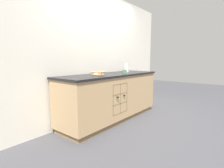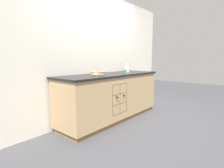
% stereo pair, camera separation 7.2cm
% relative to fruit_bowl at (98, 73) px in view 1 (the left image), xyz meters
% --- Properties ---
extents(ground_plane, '(14.00, 14.00, 0.00)m').
position_rel_fruit_bowl_xyz_m(ground_plane, '(0.44, 0.04, -0.95)').
color(ground_plane, '#424247').
extents(back_wall, '(4.69, 0.06, 2.55)m').
position_rel_fruit_bowl_xyz_m(back_wall, '(0.44, 0.44, 0.32)').
color(back_wall, silver).
rests_on(back_wall, ground_plane).
extents(kitchen_island, '(2.33, 0.71, 0.91)m').
position_rel_fruit_bowl_xyz_m(kitchen_island, '(0.44, 0.04, -0.49)').
color(kitchen_island, olive).
rests_on(kitchen_island, ground_plane).
extents(fruit_bowl, '(0.25, 0.25, 0.08)m').
position_rel_fruit_bowl_xyz_m(fruit_bowl, '(0.00, 0.00, 0.00)').
color(fruit_bowl, tan).
rests_on(fruit_bowl, kitchen_island).
extents(white_pitcher, '(0.16, 0.11, 0.20)m').
position_rel_fruit_bowl_xyz_m(white_pitcher, '(1.01, 0.09, 0.06)').
color(white_pitcher, silver).
rests_on(white_pitcher, kitchen_island).
extents(ceramic_mug, '(0.11, 0.08, 0.08)m').
position_rel_fruit_bowl_xyz_m(ceramic_mug, '(0.60, -0.14, -0.01)').
color(ceramic_mug, '#4C7A56').
rests_on(ceramic_mug, kitchen_island).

